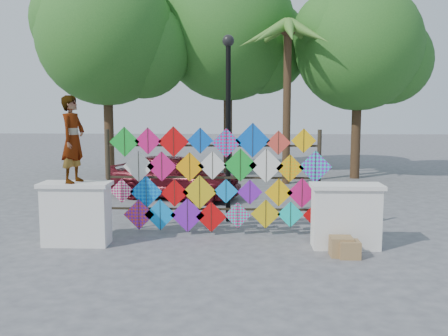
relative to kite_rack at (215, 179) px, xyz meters
The scene contains 13 objects.
ground 1.42m from the kite_rack, 94.54° to the right, with size 80.00×80.00×0.00m, color gray.
parapet_left 2.96m from the kite_rack, 161.42° to the right, with size 1.40×0.65×1.28m.
parapet_right 2.86m from the kite_rack, 19.33° to the right, with size 1.40×0.65×1.28m.
kite_rack is the anchor object (origin of this frame).
tree_west 10.30m from the kite_rack, 118.24° to the left, with size 5.85×5.20×8.01m.
tree_mid 11.26m from the kite_rack, 89.73° to the left, with size 6.30×5.60×8.61m.
tree_east 10.82m from the kite_rack, 60.24° to the left, with size 5.40×4.80×7.42m.
palm_tree 8.45m from the kite_rack, 73.59° to the left, with size 3.62×3.62×5.83m.
vendor_woman 3.07m from the kite_rack, 161.50° to the right, with size 0.63×0.41×1.73m, color #99999E.
sedan 4.55m from the kite_rack, 109.04° to the left, with size 1.62×4.03×1.37m, color #4F0D15.
lamppost 1.96m from the kite_rack, 79.23° to the left, with size 0.28×0.28×4.46m.
cardboard_box_near 3.05m from the kite_rack, 31.35° to the right, with size 0.41×0.37×0.37m, color #9A854A.
cardboard_box_far 3.21m from the kite_rack, 31.67° to the right, with size 0.38×0.35×0.32m, color #9A854A.
Camera 1 is at (0.68, -9.94, 2.81)m, focal length 40.00 mm.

